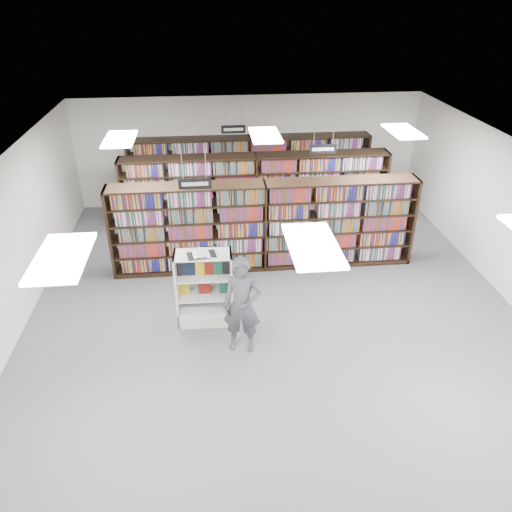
{
  "coord_description": "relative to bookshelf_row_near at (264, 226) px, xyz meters",
  "views": [
    {
      "loc": [
        -1.24,
        -8.31,
        6.01
      ],
      "look_at": [
        -0.35,
        0.5,
        1.1
      ],
      "focal_mm": 35.0,
      "sensor_mm": 36.0,
      "label": 1
    }
  ],
  "objects": [
    {
      "name": "aisle_sign_right",
      "position": [
        1.5,
        1.0,
        1.48
      ],
      "size": [
        0.65,
        0.02,
        0.8
      ],
      "color": "#B2B2B7",
      "rests_on": "ceiling"
    },
    {
      "name": "bookshelf_row_far",
      "position": [
        0.0,
        3.7,
        0.0
      ],
      "size": [
        7.0,
        0.6,
        2.1
      ],
      "color": "black",
      "rests_on": "floor"
    },
    {
      "name": "aisle_sign_left",
      "position": [
        -1.5,
        -1.0,
        1.48
      ],
      "size": [
        0.65,
        0.02,
        0.8
      ],
      "color": "#B2B2B7",
      "rests_on": "ceiling"
    },
    {
      "name": "ceiling",
      "position": [
        0.0,
        -2.0,
        2.15
      ],
      "size": [
        10.0,
        12.0,
        0.1
      ],
      "primitive_type": "cube",
      "color": "white",
      "rests_on": "wall_back"
    },
    {
      "name": "endcap_display",
      "position": [
        -1.41,
        -2.04,
        -0.54
      ],
      "size": [
        1.11,
        0.58,
        1.53
      ],
      "rotation": [
        0.0,
        0.0,
        -0.03
      ],
      "color": "silver",
      "rests_on": "floor"
    },
    {
      "name": "wall_back",
      "position": [
        0.0,
        4.0,
        0.55
      ],
      "size": [
        10.0,
        0.1,
        3.2
      ],
      "primitive_type": "cube",
      "color": "white",
      "rests_on": "ground"
    },
    {
      "name": "bookshelf_row_mid",
      "position": [
        0.0,
        2.0,
        0.0
      ],
      "size": [
        7.0,
        0.6,
        2.1
      ],
      "color": "black",
      "rests_on": "floor"
    },
    {
      "name": "wall_left",
      "position": [
        -5.0,
        -2.0,
        0.55
      ],
      "size": [
        0.1,
        12.0,
        3.2
      ],
      "primitive_type": "cube",
      "color": "white",
      "rests_on": "ground"
    },
    {
      "name": "aisle_sign_center",
      "position": [
        -0.5,
        3.0,
        1.48
      ],
      "size": [
        0.65,
        0.02,
        0.8
      ],
      "color": "#B2B2B7",
      "rests_on": "ceiling"
    },
    {
      "name": "shopper",
      "position": [
        -0.75,
        -3.01,
        -0.11
      ],
      "size": [
        0.76,
        0.58,
        1.88
      ],
      "primitive_type": "imported",
      "rotation": [
        0.0,
        0.0,
        -0.21
      ],
      "color": "#46414A",
      "rests_on": "floor"
    },
    {
      "name": "floor",
      "position": [
        0.0,
        -2.0,
        -1.05
      ],
      "size": [
        12.0,
        12.0,
        0.0
      ],
      "primitive_type": "plane",
      "color": "#58585D",
      "rests_on": "ground"
    },
    {
      "name": "troffer_back_right",
      "position": [
        3.0,
        0.0,
        2.11
      ],
      "size": [
        0.6,
        1.2,
        0.04
      ],
      "primitive_type": "cube",
      "color": "white",
      "rests_on": "ceiling"
    },
    {
      "name": "bookshelf_row_near",
      "position": [
        0.0,
        0.0,
        0.0
      ],
      "size": [
        7.0,
        0.6,
        2.1
      ],
      "color": "black",
      "rests_on": "floor"
    },
    {
      "name": "open_book",
      "position": [
        -1.44,
        -2.15,
        0.52
      ],
      "size": [
        0.57,
        0.38,
        0.12
      ],
      "rotation": [
        0.0,
        0.0,
        0.15
      ],
      "color": "black",
      "rests_on": "endcap_display"
    },
    {
      "name": "troffer_back_center",
      "position": [
        0.0,
        0.0,
        2.11
      ],
      "size": [
        0.6,
        1.2,
        0.04
      ],
      "primitive_type": "cube",
      "color": "white",
      "rests_on": "ceiling"
    },
    {
      "name": "troffer_back_left",
      "position": [
        -3.0,
        0.0,
        2.11
      ],
      "size": [
        0.6,
        1.2,
        0.04
      ],
      "primitive_type": "cube",
      "color": "white",
      "rests_on": "ceiling"
    },
    {
      "name": "troffer_front_left",
      "position": [
        -3.0,
        -5.0,
        2.11
      ],
      "size": [
        0.6,
        1.2,
        0.04
      ],
      "primitive_type": "cube",
      "color": "white",
      "rests_on": "ceiling"
    },
    {
      "name": "troffer_front_center",
      "position": [
        0.0,
        -5.0,
        2.11
      ],
      "size": [
        0.6,
        1.2,
        0.04
      ],
      "primitive_type": "cube",
      "color": "white",
      "rests_on": "ceiling"
    }
  ]
}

